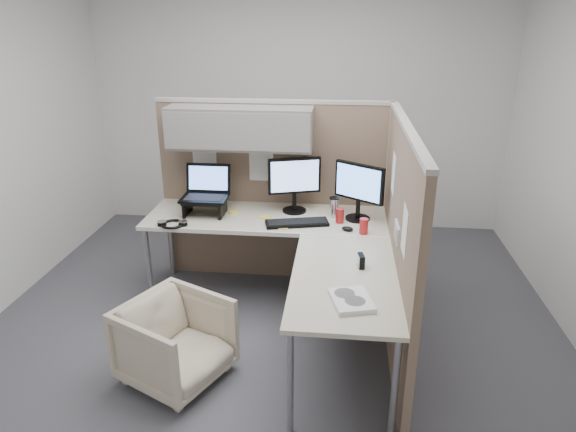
# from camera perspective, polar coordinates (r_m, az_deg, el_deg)

# --- Properties ---
(ground) EXTENTS (4.50, 4.50, 0.00)m
(ground) POSITION_cam_1_polar(r_m,az_deg,el_deg) (4.10, -1.80, -12.36)
(ground) COLOR #45454B
(ground) RESTS_ON ground
(partition_back) EXTENTS (2.00, 0.36, 1.63)m
(partition_back) POSITION_cam_1_polar(r_m,az_deg,el_deg) (4.43, -3.30, 5.86)
(partition_back) COLOR #826955
(partition_back) RESTS_ON ground
(partition_right) EXTENTS (0.07, 2.03, 1.63)m
(partition_right) POSITION_cam_1_polar(r_m,az_deg,el_deg) (3.64, 12.09, -2.76)
(partition_right) COLOR #826955
(partition_right) RESTS_ON ground
(desk) EXTENTS (2.00, 1.98, 0.73)m
(desk) POSITION_cam_1_polar(r_m,az_deg,el_deg) (3.87, 0.17, -2.93)
(desk) COLOR beige
(desk) RESTS_ON ground
(office_chair) EXTENTS (0.77, 0.79, 0.62)m
(office_chair) POSITION_cam_1_polar(r_m,az_deg,el_deg) (3.53, -12.40, -13.12)
(office_chair) COLOR beige
(office_chair) RESTS_ON ground
(monitor_left) EXTENTS (0.43, 0.20, 0.47)m
(monitor_left) POSITION_cam_1_polar(r_m,az_deg,el_deg) (4.26, 0.72, 3.98)
(monitor_left) COLOR black
(monitor_left) RESTS_ON desk
(monitor_right) EXTENTS (0.38, 0.28, 0.47)m
(monitor_right) POSITION_cam_1_polar(r_m,az_deg,el_deg) (4.13, 7.89, 3.19)
(monitor_right) COLOR black
(monitor_right) RESTS_ON desk
(laptop_station) EXTENTS (0.38, 0.32, 0.39)m
(laptop_station) POSITION_cam_1_polar(r_m,az_deg,el_deg) (4.32, -9.15, 2.21)
(laptop_station) COLOR black
(laptop_station) RESTS_ON desk
(keyboard) EXTENTS (0.52, 0.28, 0.02)m
(keyboard) POSITION_cam_1_polar(r_m,az_deg,el_deg) (4.07, 1.00, -0.78)
(keyboard) COLOR black
(keyboard) RESTS_ON desk
(mouse) EXTENTS (0.11, 0.08, 0.03)m
(mouse) POSITION_cam_1_polar(r_m,az_deg,el_deg) (3.98, 6.63, -1.41)
(mouse) COLOR black
(mouse) RESTS_ON desk
(travel_mug) EXTENTS (0.08, 0.08, 0.17)m
(travel_mug) POSITION_cam_1_polar(r_m,az_deg,el_deg) (4.22, 5.15, 1.00)
(travel_mug) COLOR silver
(travel_mug) RESTS_ON desk
(soda_can_green) EXTENTS (0.07, 0.07, 0.12)m
(soda_can_green) POSITION_cam_1_polar(r_m,az_deg,el_deg) (3.93, 8.42, -1.13)
(soda_can_green) COLOR #B21E1E
(soda_can_green) RESTS_ON desk
(soda_can_silver) EXTENTS (0.07, 0.07, 0.12)m
(soda_can_silver) POSITION_cam_1_polar(r_m,az_deg,el_deg) (4.11, 5.78, 0.06)
(soda_can_silver) COLOR #B21E1E
(soda_can_silver) RESTS_ON desk
(sticky_note_b) EXTENTS (0.09, 0.09, 0.01)m
(sticky_note_b) POSITION_cam_1_polar(r_m,az_deg,el_deg) (4.01, -0.50, -1.28)
(sticky_note_b) COLOR yellow
(sticky_note_b) RESTS_ON desk
(sticky_note_d) EXTENTS (0.09, 0.09, 0.01)m
(sticky_note_d) POSITION_cam_1_polar(r_m,az_deg,el_deg) (4.22, -2.52, -0.13)
(sticky_note_d) COLOR yellow
(sticky_note_d) RESTS_ON desk
(sticky_note_c) EXTENTS (0.10, 0.10, 0.01)m
(sticky_note_c) POSITION_cam_1_polar(r_m,az_deg,el_deg) (4.35, -6.06, 0.46)
(sticky_note_c) COLOR yellow
(sticky_note_c) RESTS_ON desk
(headphones) EXTENTS (0.24, 0.21, 0.03)m
(headphones) POSITION_cam_1_polar(r_m,az_deg,el_deg) (4.15, -12.71, -0.86)
(headphones) COLOR black
(headphones) RESTS_ON desk
(paper_stack) EXTENTS (0.28, 0.32, 0.03)m
(paper_stack) POSITION_cam_1_polar(r_m,az_deg,el_deg) (3.02, 7.05, -9.28)
(paper_stack) COLOR white
(paper_stack) RESTS_ON desk
(desk_clock) EXTENTS (0.05, 0.09, 0.09)m
(desk_clock) POSITION_cam_1_polar(r_m,az_deg,el_deg) (3.42, 8.09, -4.96)
(desk_clock) COLOR black
(desk_clock) RESTS_ON desk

